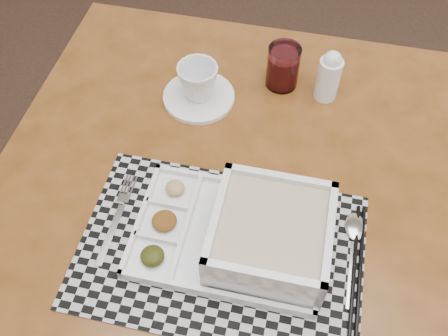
{
  "coord_description": "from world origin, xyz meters",
  "views": [
    {
      "loc": [
        -0.76,
        0.27,
        1.46
      ],
      "look_at": [
        -0.82,
        0.76,
        0.78
      ],
      "focal_mm": 40.0,
      "sensor_mm": 36.0,
      "label": 1
    }
  ],
  "objects": [
    {
      "name": "cup",
      "position": [
        -0.91,
        0.99,
        0.75
      ],
      "size": [
        0.1,
        0.1,
        0.08
      ],
      "primitive_type": "imported",
      "rotation": [
        0.0,
        0.0,
        -0.18
      ],
      "color": "white",
      "rests_on": "saucer"
    },
    {
      "name": "juice_glass",
      "position": [
        -0.74,
        1.06,
        0.74
      ],
      "size": [
        0.07,
        0.07,
        0.1
      ],
      "color": "white",
      "rests_on": "dining_table"
    },
    {
      "name": "fork",
      "position": [
        -1.0,
        0.68,
        0.71
      ],
      "size": [
        0.03,
        0.19,
        0.0
      ],
      "color": "#BABAC1",
      "rests_on": "placemat"
    },
    {
      "name": "creamer_bottle",
      "position": [
        -0.65,
        1.03,
        0.76
      ],
      "size": [
        0.05,
        0.05,
        0.12
      ],
      "color": "white",
      "rests_on": "dining_table"
    },
    {
      "name": "placemat",
      "position": [
        -0.81,
        0.64,
        0.7
      ],
      "size": [
        0.5,
        0.35,
        0.0
      ],
      "primitive_type": "cube",
      "rotation": [
        0.0,
        0.0,
        -0.08
      ],
      "color": "#A3A4AB",
      "rests_on": "dining_table"
    },
    {
      "name": "serving_tray",
      "position": [
        -0.75,
        0.66,
        0.74
      ],
      "size": [
        0.34,
        0.25,
        0.09
      ],
      "color": "white",
      "rests_on": "placemat"
    },
    {
      "name": "saucer",
      "position": [
        -0.91,
        0.99,
        0.71
      ],
      "size": [
        0.15,
        0.15,
        0.01
      ],
      "primitive_type": "cylinder",
      "color": "white",
      "rests_on": "dining_table"
    },
    {
      "name": "spoon",
      "position": [
        -0.59,
        0.7,
        0.71
      ],
      "size": [
        0.04,
        0.18,
        0.01
      ],
      "color": "#BABAC1",
      "rests_on": "placemat"
    },
    {
      "name": "dining_table",
      "position": [
        -0.8,
        0.77,
        0.63
      ],
      "size": [
        1.01,
        1.01,
        0.7
      ],
      "color": "#4C290D",
      "rests_on": "ground"
    },
    {
      "name": "chopsticks",
      "position": [
        -0.59,
        0.64,
        0.71
      ],
      "size": [
        0.04,
        0.24,
        0.01
      ],
      "color": "black",
      "rests_on": "placemat"
    }
  ]
}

